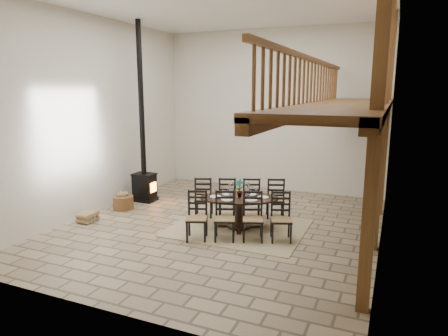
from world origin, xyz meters
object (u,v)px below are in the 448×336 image
at_px(log_stack, 88,217).
at_px(dining_table, 239,212).
at_px(wood_stove, 144,162).
at_px(log_basket, 123,202).

bearing_deg(log_stack, dining_table, 16.57).
xyz_separation_m(dining_table, log_stack, (-3.54, -1.05, -0.26)).
height_order(dining_table, wood_stove, wood_stove).
bearing_deg(log_stack, log_basket, 83.63).
relative_size(wood_stove, log_stack, 10.34).
relative_size(log_basket, log_stack, 1.12).
bearing_deg(dining_table, wood_stove, 141.66).
bearing_deg(wood_stove, log_stack, -96.66).
bearing_deg(log_basket, dining_table, -2.70).
height_order(log_basket, log_stack, log_basket).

